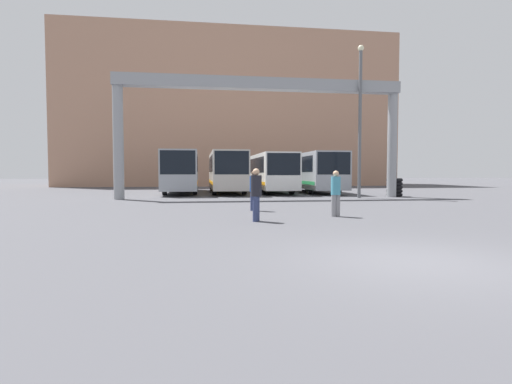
{
  "coord_description": "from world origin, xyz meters",
  "views": [
    {
      "loc": [
        -3.78,
        -6.48,
        1.57
      ],
      "look_at": [
        -0.14,
        19.23,
        0.3
      ],
      "focal_mm": 28.0,
      "sensor_mm": 36.0,
      "label": 1
    }
  ],
  "objects_px": {
    "bus_slot_0": "(182,170)",
    "pedestrian_mid_left": "(336,192)",
    "pedestrian_near_center": "(256,193)",
    "bus_slot_3": "(312,170)",
    "pedestrian_near_left": "(254,190)",
    "bus_slot_1": "(227,170)",
    "tire_stack": "(394,187)",
    "lamp_post": "(360,116)",
    "bus_slot_2": "(270,171)"
  },
  "relations": [
    {
      "from": "pedestrian_mid_left",
      "to": "bus_slot_3",
      "type": "bearing_deg",
      "value": 70.6
    },
    {
      "from": "bus_slot_0",
      "to": "lamp_post",
      "type": "relative_size",
      "value": 1.19
    },
    {
      "from": "pedestrian_near_left",
      "to": "bus_slot_3",
      "type": "bearing_deg",
      "value": -67.42
    },
    {
      "from": "tire_stack",
      "to": "lamp_post",
      "type": "bearing_deg",
      "value": -158.86
    },
    {
      "from": "bus_slot_1",
      "to": "tire_stack",
      "type": "height_order",
      "value": "bus_slot_1"
    },
    {
      "from": "bus_slot_0",
      "to": "bus_slot_1",
      "type": "xyz_separation_m",
      "value": [
        3.43,
        -0.4,
        -0.0
      ]
    },
    {
      "from": "pedestrian_mid_left",
      "to": "lamp_post",
      "type": "xyz_separation_m",
      "value": [
        4.98,
        9.88,
        4.16
      ]
    },
    {
      "from": "bus_slot_2",
      "to": "tire_stack",
      "type": "xyz_separation_m",
      "value": [
        7.2,
        -6.08,
        -1.1
      ]
    },
    {
      "from": "tire_stack",
      "to": "pedestrian_near_left",
      "type": "bearing_deg",
      "value": -141.06
    },
    {
      "from": "tire_stack",
      "to": "pedestrian_near_center",
      "type": "bearing_deg",
      "value": -132.2
    },
    {
      "from": "bus_slot_1",
      "to": "bus_slot_2",
      "type": "height_order",
      "value": "bus_slot_1"
    },
    {
      "from": "bus_slot_0",
      "to": "tire_stack",
      "type": "relative_size",
      "value": 9.26
    },
    {
      "from": "pedestrian_mid_left",
      "to": "pedestrian_near_left",
      "type": "bearing_deg",
      "value": 129.77
    },
    {
      "from": "bus_slot_3",
      "to": "pedestrian_near_center",
      "type": "height_order",
      "value": "bus_slot_3"
    },
    {
      "from": "bus_slot_2",
      "to": "tire_stack",
      "type": "relative_size",
      "value": 8.38
    },
    {
      "from": "bus_slot_1",
      "to": "tire_stack",
      "type": "relative_size",
      "value": 8.59
    },
    {
      "from": "pedestrian_near_center",
      "to": "bus_slot_3",
      "type": "bearing_deg",
      "value": 0.14
    },
    {
      "from": "bus_slot_3",
      "to": "pedestrian_near_left",
      "type": "height_order",
      "value": "bus_slot_3"
    },
    {
      "from": "bus_slot_2",
      "to": "tire_stack",
      "type": "bearing_deg",
      "value": -40.19
    },
    {
      "from": "lamp_post",
      "to": "tire_stack",
      "type": "bearing_deg",
      "value": 21.14
    },
    {
      "from": "bus_slot_1",
      "to": "bus_slot_2",
      "type": "bearing_deg",
      "value": -2.09
    },
    {
      "from": "bus_slot_0",
      "to": "bus_slot_2",
      "type": "relative_size",
      "value": 1.1
    },
    {
      "from": "lamp_post",
      "to": "pedestrian_near_left",
      "type": "bearing_deg",
      "value": -135.89
    },
    {
      "from": "bus_slot_0",
      "to": "pedestrian_near_left",
      "type": "distance_m",
      "value": 15.51
    },
    {
      "from": "bus_slot_0",
      "to": "bus_slot_3",
      "type": "xyz_separation_m",
      "value": [
        10.28,
        -0.38,
        -0.02
      ]
    },
    {
      "from": "bus_slot_0",
      "to": "pedestrian_mid_left",
      "type": "relative_size",
      "value": 6.78
    },
    {
      "from": "pedestrian_near_center",
      "to": "tire_stack",
      "type": "relative_size",
      "value": 1.42
    },
    {
      "from": "pedestrian_near_left",
      "to": "tire_stack",
      "type": "xyz_separation_m",
      "value": [
        10.48,
        8.47,
        -0.27
      ]
    },
    {
      "from": "bus_slot_3",
      "to": "tire_stack",
      "type": "xyz_separation_m",
      "value": [
        3.77,
        -6.22,
        -1.15
      ]
    },
    {
      "from": "bus_slot_0",
      "to": "bus_slot_3",
      "type": "height_order",
      "value": "bus_slot_0"
    },
    {
      "from": "bus_slot_0",
      "to": "tire_stack",
      "type": "xyz_separation_m",
      "value": [
        14.05,
        -6.6,
        -1.17
      ]
    },
    {
      "from": "pedestrian_mid_left",
      "to": "bus_slot_2",
      "type": "bearing_deg",
      "value": 81.72
    },
    {
      "from": "tire_stack",
      "to": "bus_slot_3",
      "type": "bearing_deg",
      "value": 121.21
    },
    {
      "from": "bus_slot_3",
      "to": "tire_stack",
      "type": "height_order",
      "value": "bus_slot_3"
    },
    {
      "from": "bus_slot_2",
      "to": "pedestrian_near_center",
      "type": "xyz_separation_m",
      "value": [
        -3.7,
        -18.09,
        -0.8
      ]
    },
    {
      "from": "bus_slot_3",
      "to": "pedestrian_near_left",
      "type": "xyz_separation_m",
      "value": [
        -6.71,
        -14.69,
        -0.88
      ]
    },
    {
      "from": "bus_slot_3",
      "to": "pedestrian_mid_left",
      "type": "distance_m",
      "value": 17.73
    },
    {
      "from": "pedestrian_mid_left",
      "to": "bus_slot_1",
      "type": "bearing_deg",
      "value": 93.07
    },
    {
      "from": "pedestrian_near_left",
      "to": "lamp_post",
      "type": "xyz_separation_m",
      "value": [
        7.58,
        7.35,
        4.16
      ]
    },
    {
      "from": "bus_slot_2",
      "to": "bus_slot_3",
      "type": "xyz_separation_m",
      "value": [
        3.43,
        0.14,
        0.05
      ]
    },
    {
      "from": "bus_slot_2",
      "to": "pedestrian_near_center",
      "type": "distance_m",
      "value": 18.48
    },
    {
      "from": "bus_slot_1",
      "to": "pedestrian_mid_left",
      "type": "distance_m",
      "value": 17.44
    },
    {
      "from": "pedestrian_near_left",
      "to": "lamp_post",
      "type": "distance_m",
      "value": 11.34
    },
    {
      "from": "bus_slot_1",
      "to": "bus_slot_3",
      "type": "relative_size",
      "value": 1.0
    },
    {
      "from": "bus_slot_0",
      "to": "pedestrian_mid_left",
      "type": "distance_m",
      "value": 18.68
    },
    {
      "from": "bus_slot_1",
      "to": "tire_stack",
      "type": "bearing_deg",
      "value": -30.29
    },
    {
      "from": "lamp_post",
      "to": "bus_slot_3",
      "type": "bearing_deg",
      "value": 96.74
    },
    {
      "from": "bus_slot_1",
      "to": "pedestrian_mid_left",
      "type": "bearing_deg",
      "value": -80.95
    },
    {
      "from": "pedestrian_near_center",
      "to": "bus_slot_1",
      "type": "bearing_deg",
      "value": 20.62
    },
    {
      "from": "bus_slot_3",
      "to": "pedestrian_mid_left",
      "type": "relative_size",
      "value": 6.31
    }
  ]
}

